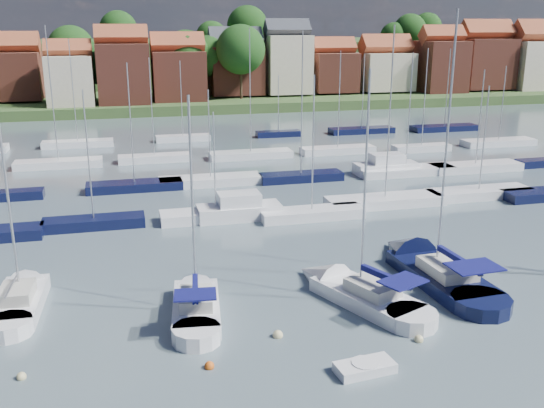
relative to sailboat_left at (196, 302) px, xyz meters
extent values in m
plane|color=#45545E|center=(10.96, 35.90, -0.36)|extent=(260.00, 260.00, 0.00)
cube|color=white|center=(-0.12, -0.95, -0.11)|extent=(3.28, 6.40, 1.20)
cone|color=white|center=(0.35, 2.85, -0.11)|extent=(2.90, 3.27, 2.55)
cylinder|color=white|center=(-0.49, -4.00, -0.11)|extent=(2.85, 2.85, 1.20)
cube|color=beige|center=(-0.17, -1.38, 0.84)|extent=(2.09, 2.75, 0.70)
cylinder|color=#B2B2B7|center=(-0.07, -0.53, 6.16)|extent=(0.14, 0.14, 11.35)
cylinder|color=#B2B2B7|center=(-0.27, -2.22, 1.69)|extent=(0.52, 3.39, 0.10)
cube|color=#111356|center=(-0.27, -2.22, 1.84)|extent=(0.69, 3.25, 0.35)
cube|color=#111356|center=(-0.41, -3.32, 1.99)|extent=(2.34, 1.79, 0.08)
cube|color=white|center=(9.66, -1.92, -0.11)|extent=(5.28, 7.37, 1.20)
cone|color=white|center=(7.99, 1.99, -0.11)|extent=(3.91, 4.16, 2.84)
cylinder|color=white|center=(10.99, -5.06, -0.11)|extent=(3.72, 3.72, 1.20)
cube|color=beige|center=(9.84, -2.36, 0.84)|extent=(2.94, 3.39, 0.70)
cylinder|color=#B2B2B7|center=(9.47, -1.49, 6.79)|extent=(0.14, 0.14, 12.61)
cylinder|color=#B2B2B7|center=(10.21, -3.23, 1.69)|extent=(1.57, 3.52, 0.10)
cube|color=#111356|center=(10.21, -3.23, 1.84)|extent=(1.68, 3.42, 0.35)
cube|color=#111356|center=(10.70, -4.36, 1.99)|extent=(2.88, 2.51, 0.08)
cube|color=black|center=(15.44, -0.23, -0.11)|extent=(3.87, 8.45, 1.20)
cone|color=black|center=(15.18, 4.95, -0.11)|extent=(3.65, 4.20, 3.45)
cylinder|color=black|center=(15.65, -4.37, -0.11)|extent=(3.62, 3.62, 1.20)
cube|color=beige|center=(15.47, -0.80, 0.84)|extent=(2.59, 3.57, 0.70)
cylinder|color=#B2B2B7|center=(15.41, 0.35, 8.34)|extent=(0.14, 0.14, 15.70)
cylinder|color=#B2B2B7|center=(15.53, -1.95, 1.69)|extent=(0.33, 4.60, 0.10)
cube|color=#111356|center=(15.53, -1.95, 1.84)|extent=(0.52, 4.38, 0.35)
cube|color=#111356|center=(15.60, -3.45, 1.99)|extent=(3.04, 2.22, 0.08)
cube|color=white|center=(-9.83, 2.24, -0.11)|extent=(2.79, 6.15, 1.20)
cone|color=white|center=(-9.67, 6.02, -0.11)|extent=(2.65, 3.05, 2.52)
cylinder|color=white|center=(-9.97, -0.78, -0.11)|extent=(2.63, 2.63, 1.20)
cube|color=beige|center=(-9.85, 1.82, 0.84)|extent=(1.87, 2.60, 0.70)
cylinder|color=#B2B2B7|center=(-9.81, 2.66, 5.92)|extent=(0.14, 0.14, 10.87)
cylinder|color=#B2B2B7|center=(-9.89, 0.98, 1.69)|extent=(0.25, 3.36, 0.10)
cube|color=white|center=(6.79, -8.71, -0.17)|extent=(2.92, 1.58, 0.55)
cylinder|color=white|center=(6.79, -8.71, -0.01)|extent=(1.30, 1.30, 0.35)
sphere|color=beige|center=(-8.75, -5.39, -0.36)|extent=(0.44, 0.44, 0.44)
sphere|color=#D85914|center=(-0.22, -6.59, -0.36)|extent=(0.47, 0.47, 0.47)
sphere|color=beige|center=(3.68, -4.48, -0.36)|extent=(0.54, 0.54, 0.54)
sphere|color=beige|center=(10.61, -6.69, -0.36)|extent=(0.47, 0.47, 0.47)
sphere|color=#D85914|center=(15.83, 1.33, -0.36)|extent=(0.45, 0.45, 0.45)
cube|color=black|center=(-6.15, 16.44, -0.01)|extent=(8.01, 2.24, 1.00)
cylinder|color=#B2B2B7|center=(-6.15, 16.44, 5.56)|extent=(0.12, 0.12, 10.16)
cube|color=white|center=(3.69, 16.10, -0.01)|extent=(9.22, 2.58, 1.00)
cylinder|color=#B2B2B7|center=(3.69, 16.10, 4.58)|extent=(0.12, 0.12, 8.18)
cube|color=white|center=(11.59, 14.51, -0.01)|extent=(8.78, 2.46, 1.00)
cylinder|color=#B2B2B7|center=(11.59, 14.51, 6.02)|extent=(0.12, 0.12, 11.06)
cube|color=white|center=(19.19, 16.56, -0.01)|extent=(10.79, 3.02, 1.00)
cylinder|color=#B2B2B7|center=(19.19, 16.56, 7.92)|extent=(0.12, 0.12, 14.87)
cube|color=white|center=(28.94, 16.92, -0.01)|extent=(10.13, 2.84, 1.00)
cylinder|color=#B2B2B7|center=(28.94, 16.92, 5.28)|extent=(0.12, 0.12, 9.59)
cube|color=white|center=(5.65, 15.90, 0.14)|extent=(7.00, 2.60, 1.40)
cube|color=white|center=(5.65, 15.90, 1.24)|extent=(3.50, 2.20, 1.30)
cube|color=black|center=(-14.29, 26.89, -0.01)|extent=(6.54, 1.83, 1.00)
cylinder|color=#B2B2B7|center=(-14.29, 26.89, 5.17)|extent=(0.12, 0.12, 9.37)
cube|color=black|center=(-2.60, 27.54, -0.01)|extent=(9.30, 2.60, 1.00)
cylinder|color=#B2B2B7|center=(-2.60, 27.54, 6.23)|extent=(0.12, 0.12, 11.48)
cube|color=white|center=(5.02, 27.91, -0.01)|extent=(10.40, 2.91, 1.00)
cylinder|color=#B2B2B7|center=(5.02, 27.91, 4.87)|extent=(0.12, 0.12, 8.77)
cube|color=black|center=(14.44, 27.18, -0.01)|extent=(8.80, 2.46, 1.00)
cylinder|color=#B2B2B7|center=(14.44, 27.18, 7.65)|extent=(0.12, 0.12, 14.33)
cube|color=white|center=(26.35, 27.06, -0.01)|extent=(10.73, 3.00, 1.00)
cylinder|color=#B2B2B7|center=(26.35, 27.06, 6.56)|extent=(0.12, 0.12, 12.14)
cube|color=white|center=(34.78, 26.87, -0.01)|extent=(10.48, 2.93, 1.00)
cylinder|color=#B2B2B7|center=(34.78, 26.87, 5.62)|extent=(0.12, 0.12, 10.28)
cube|color=white|center=(24.42, 27.90, 0.14)|extent=(7.00, 2.60, 1.40)
cube|color=white|center=(24.42, 27.90, 1.24)|extent=(3.50, 2.20, 1.30)
cube|color=white|center=(-10.76, 40.11, -0.01)|extent=(9.71, 2.72, 1.00)
cylinder|color=#B2B2B7|center=(-10.76, 40.11, 7.93)|extent=(0.12, 0.12, 14.88)
cube|color=white|center=(0.12, 40.41, -0.01)|extent=(8.49, 2.38, 1.00)
cylinder|color=#B2B2B7|center=(0.12, 40.41, 6.14)|extent=(0.12, 0.12, 11.31)
cube|color=white|center=(11.75, 39.67, -0.01)|extent=(10.16, 2.85, 1.00)
cylinder|color=#B2B2B7|center=(11.75, 39.67, 7.78)|extent=(0.12, 0.12, 14.59)
cube|color=white|center=(23.13, 39.79, -0.01)|extent=(9.53, 2.67, 1.00)
cylinder|color=#B2B2B7|center=(23.13, 39.79, 6.44)|extent=(0.12, 0.12, 11.91)
cube|color=white|center=(34.11, 38.40, -0.01)|extent=(7.62, 2.13, 1.00)
cylinder|color=#B2B2B7|center=(34.11, 38.40, 6.55)|extent=(0.12, 0.12, 12.13)
cube|color=white|center=(46.18, 39.49, -0.01)|extent=(10.17, 2.85, 1.00)
cylinder|color=#B2B2B7|center=(46.18, 39.49, 5.35)|extent=(0.12, 0.12, 9.73)
cube|color=white|center=(-9.30, 52.45, -0.01)|extent=(9.24, 2.59, 1.00)
cylinder|color=#B2B2B7|center=(-9.30, 52.45, 7.07)|extent=(0.12, 0.12, 13.17)
cube|color=white|center=(4.87, 53.20, -0.01)|extent=(7.57, 2.12, 1.00)
cylinder|color=#B2B2B7|center=(4.87, 53.20, 5.61)|extent=(0.12, 0.12, 10.24)
cube|color=black|center=(18.84, 53.37, -0.01)|extent=(6.58, 1.84, 1.00)
cylinder|color=#B2B2B7|center=(18.84, 53.37, 4.49)|extent=(0.12, 0.12, 8.01)
cube|color=black|center=(31.89, 53.30, -0.01)|extent=(9.92, 2.78, 1.00)
cylinder|color=#B2B2B7|center=(31.89, 53.30, 5.95)|extent=(0.12, 0.12, 10.92)
cube|color=black|center=(45.24, 52.26, -0.01)|extent=(10.55, 2.95, 1.00)
cylinder|color=#B2B2B7|center=(45.24, 52.26, 6.24)|extent=(0.12, 0.12, 11.51)
cube|color=#3D5329|center=(10.96, 112.90, -0.06)|extent=(200.00, 70.00, 3.00)
cube|color=#3D5329|center=(10.96, 137.90, 4.64)|extent=(200.00, 60.00, 14.00)
cube|color=brown|center=(-22.69, 93.69, 6.20)|extent=(10.37, 9.97, 8.73)
cube|color=#97482B|center=(-22.69, 93.69, 11.83)|extent=(10.57, 5.13, 5.13)
cube|color=beige|center=(-11.79, 84.90, 5.72)|extent=(8.09, 8.80, 8.96)
cube|color=#97482B|center=(-11.79, 84.90, 11.19)|extent=(8.25, 4.00, 4.00)
cube|color=brown|center=(-2.39, 85.83, 6.72)|extent=(9.36, 10.17, 10.97)
cube|color=#97482B|center=(-2.39, 85.83, 13.35)|extent=(9.54, 4.63, 4.63)
cube|color=brown|center=(7.91, 87.55, 5.95)|extent=(9.90, 8.56, 9.42)
cube|color=#97482B|center=(7.91, 87.55, 11.87)|extent=(10.10, 4.90, 4.90)
cube|color=brown|center=(20.05, 92.54, 6.58)|extent=(10.59, 8.93, 9.49)
cube|color=#383A42|center=(20.05, 92.54, 12.62)|extent=(10.80, 5.24, 5.24)
cube|color=beige|center=(30.66, 91.69, 7.66)|extent=(9.01, 8.61, 11.65)
cube|color=#383A42|center=(30.66, 91.69, 14.59)|extent=(9.19, 4.46, 4.46)
cube|color=brown|center=(41.13, 92.90, 5.84)|extent=(9.10, 9.34, 8.00)
cube|color=#97482B|center=(41.13, 92.90, 10.95)|extent=(9.28, 4.50, 4.50)
cube|color=beige|center=(52.91, 92.49, 5.78)|extent=(10.86, 9.59, 7.88)
cube|color=#97482B|center=(52.91, 92.49, 11.04)|extent=(11.07, 5.37, 5.37)
cube|color=brown|center=(64.71, 89.81, 6.72)|extent=(9.18, 9.96, 10.97)
cube|color=#97482B|center=(64.71, 89.81, 13.33)|extent=(9.36, 4.54, 4.54)
cube|color=brown|center=(76.13, 91.11, 7.22)|extent=(11.39, 9.67, 10.76)
cube|color=#97482B|center=(76.13, 91.11, 13.99)|extent=(11.62, 5.64, 5.64)
cube|color=beige|center=(88.96, 89.24, 6.64)|extent=(12.95, 8.52, 10.80)
cube|color=#97482B|center=(88.96, 89.24, 13.62)|extent=(13.21, 6.41, 6.41)
cylinder|color=#382619|center=(67.73, 111.41, 8.15)|extent=(0.50, 0.50, 4.47)
sphere|color=#244A17|center=(67.73, 111.41, 14.22)|extent=(8.18, 8.18, 8.18)
cylinder|color=#382619|center=(14.42, 91.83, 3.46)|extent=(0.50, 0.50, 4.46)
sphere|color=#244A17|center=(14.42, 91.83, 9.51)|extent=(8.15, 8.15, 8.15)
cylinder|color=#382619|center=(26.18, 109.57, 8.21)|extent=(0.50, 0.50, 5.15)
sphere|color=#244A17|center=(26.18, 109.57, 15.20)|extent=(9.41, 9.41, 9.41)
cylinder|color=#382619|center=(-2.59, 112.21, 8.31)|extent=(0.50, 0.50, 4.56)
sphere|color=#244A17|center=(-2.59, 112.21, 14.50)|extent=(8.34, 8.34, 8.34)
cylinder|color=#382619|center=(-12.28, 101.14, 3.81)|extent=(0.50, 0.50, 5.15)
sphere|color=#244A17|center=(-12.28, 101.14, 10.80)|extent=(9.42, 9.42, 9.42)
cylinder|color=#382619|center=(24.71, 100.60, 3.12)|extent=(0.50, 0.50, 3.77)
sphere|color=#244A17|center=(24.71, 100.60, 8.23)|extent=(6.89, 6.89, 6.89)
cylinder|color=#382619|center=(20.00, 86.84, 3.84)|extent=(0.50, 0.50, 5.21)
sphere|color=#244A17|center=(20.00, 86.84, 10.92)|extent=(9.53, 9.53, 9.53)
cylinder|color=#382619|center=(72.89, 97.52, 2.72)|extent=(0.50, 0.50, 2.97)
sphere|color=#244A17|center=(72.89, 97.52, 6.76)|extent=(5.44, 5.44, 5.44)
cylinder|color=#382619|center=(9.81, 89.65, 3.66)|extent=(0.50, 0.50, 4.84)
sphere|color=#244A17|center=(9.81, 89.65, 10.23)|extent=(8.85, 8.85, 8.85)
cylinder|color=#382619|center=(63.64, 111.61, 7.80)|extent=(0.50, 0.50, 3.72)
sphere|color=#244A17|center=(63.64, 111.61, 12.85)|extent=(6.80, 6.80, 6.80)
cylinder|color=#382619|center=(65.01, 90.02, 3.26)|extent=(0.50, 0.50, 4.05)
sphere|color=#244A17|center=(65.01, 90.02, 8.75)|extent=(7.40, 7.40, 7.40)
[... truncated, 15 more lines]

